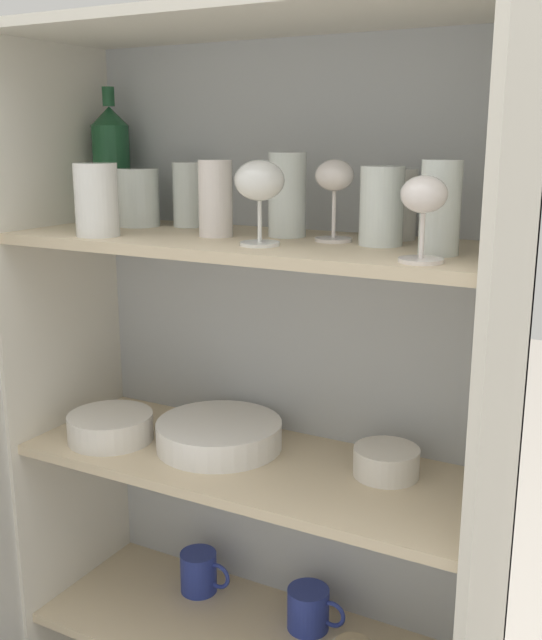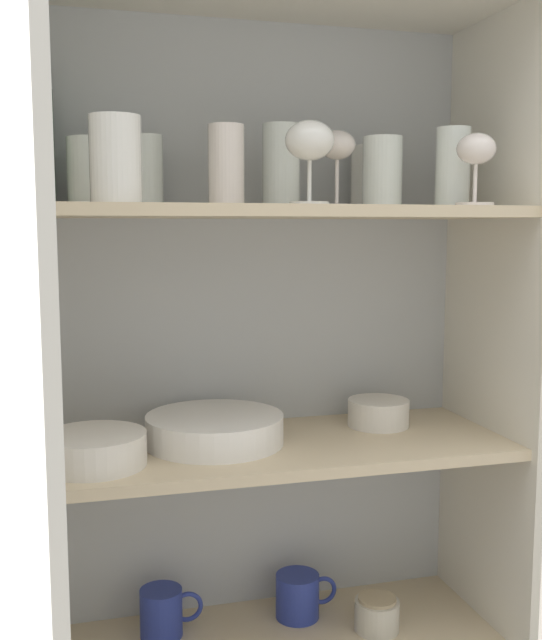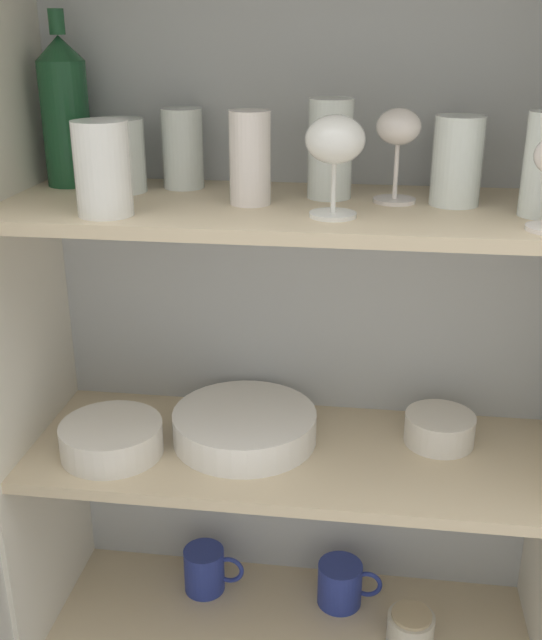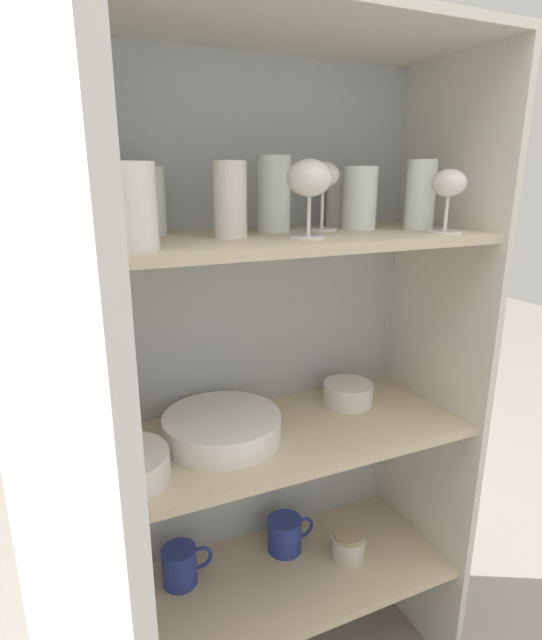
# 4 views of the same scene
# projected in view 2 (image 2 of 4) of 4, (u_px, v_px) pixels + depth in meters

# --- Properties ---
(cupboard_back_panel) EXTENTS (0.93, 0.02, 1.48)m
(cupboard_back_panel) POSITION_uv_depth(u_px,v_px,m) (242.00, 397.00, 1.53)
(cupboard_back_panel) COLOR #B2B7BC
(cupboard_back_panel) RESTS_ON ground_plane
(cupboard_side_right) EXTENTS (0.02, 0.37, 1.48)m
(cupboard_side_right) POSITION_uv_depth(u_px,v_px,m) (487.00, 403.00, 1.48)
(cupboard_side_right) COLOR silver
(cupboard_side_right) RESTS_ON ground_plane
(shelf_board_middle) EXTENTS (0.90, 0.33, 0.02)m
(shelf_board_middle) POSITION_uv_depth(u_px,v_px,m) (263.00, 449.00, 1.37)
(shelf_board_middle) COLOR beige
(shelf_board_upper) EXTENTS (0.90, 0.33, 0.02)m
(shelf_board_upper) POSITION_uv_depth(u_px,v_px,m) (263.00, 212.00, 1.31)
(shelf_board_upper) COLOR beige
(cupboard_door) EXTENTS (0.13, 0.46, 1.48)m
(cupboard_door) POSITION_uv_depth(u_px,v_px,m) (10.00, 528.00, 0.86)
(cupboard_door) COLOR silver
(cupboard_door) RESTS_ON ground_plane
(tumbler_glass_0) EXTENTS (0.07, 0.07, 0.13)m
(tumbler_glass_0) POSITION_uv_depth(u_px,v_px,m) (382.00, 172.00, 1.39)
(tumbler_glass_0) COLOR white
(tumbler_glass_0) RESTS_ON shelf_board_upper
(tumbler_glass_1) EXTENTS (0.06, 0.06, 0.14)m
(tumbler_glass_1) POSITION_uv_depth(u_px,v_px,m) (453.00, 168.00, 1.37)
(tumbler_glass_1) COLOR white
(tumbler_glass_1) RESTS_ON shelf_board_upper
(tumbler_glass_2) EXTENTS (0.06, 0.06, 0.14)m
(tumbler_glass_2) POSITION_uv_depth(u_px,v_px,m) (226.00, 165.00, 1.28)
(tumbler_glass_2) COLOR silver
(tumbler_glass_2) RESTS_ON shelf_board_upper
(tumbler_glass_3) EXTENTS (0.07, 0.07, 0.15)m
(tumbler_glass_3) POSITION_uv_depth(u_px,v_px,m) (281.00, 166.00, 1.37)
(tumbler_glass_3) COLOR white
(tumbler_glass_3) RESTS_ON shelf_board_upper
(tumbler_glass_4) EXTENTS (0.07, 0.07, 0.13)m
(tumbler_glass_4) POSITION_uv_depth(u_px,v_px,m) (144.00, 171.00, 1.35)
(tumbler_glass_4) COLOR white
(tumbler_glass_4) RESTS_ON shelf_board_upper
(tumbler_glass_5) EXTENTS (0.08, 0.08, 0.12)m
(tumbler_glass_5) POSITION_uv_depth(u_px,v_px,m) (92.00, 172.00, 1.28)
(tumbler_glass_5) COLOR white
(tumbler_glass_5) RESTS_ON shelf_board_upper
(tumbler_glass_6) EXTENTS (0.06, 0.06, 0.12)m
(tumbler_glass_6) POSITION_uv_depth(u_px,v_px,m) (366.00, 177.00, 1.47)
(tumbler_glass_6) COLOR white
(tumbler_glass_6) RESTS_ON shelf_board_upper
(tumbler_glass_7) EXTENTS (0.08, 0.08, 0.13)m
(tumbler_glass_7) POSITION_uv_depth(u_px,v_px,m) (116.00, 160.00, 1.14)
(tumbler_glass_7) COLOR white
(tumbler_glass_7) RESTS_ON shelf_board_upper
(wine_glass_0) EXTENTS (0.07, 0.07, 0.12)m
(wine_glass_0) POSITION_uv_depth(u_px,v_px,m) (476.00, 155.00, 1.29)
(wine_glass_0) COLOR silver
(wine_glass_0) RESTS_ON shelf_board_upper
(wine_glass_1) EXTENTS (0.08, 0.08, 0.14)m
(wine_glass_1) POSITION_uv_depth(u_px,v_px,m) (310.00, 144.00, 1.25)
(wine_glass_1) COLOR white
(wine_glass_1) RESTS_ON shelf_board_upper
(wine_glass_2) EXTENTS (0.07, 0.07, 0.14)m
(wine_glass_2) POSITION_uv_depth(u_px,v_px,m) (337.00, 151.00, 1.37)
(wine_glass_2) COLOR silver
(wine_glass_2) RESTS_ON shelf_board_upper
(wine_bottle) EXTENTS (0.08, 0.08, 0.28)m
(wine_bottle) POSITION_uv_depth(u_px,v_px,m) (30.00, 135.00, 1.29)
(wine_bottle) COLOR #194728
(wine_bottle) RESTS_ON shelf_board_upper
(plate_stack_white) EXTENTS (0.25, 0.25, 0.05)m
(plate_stack_white) POSITION_uv_depth(u_px,v_px,m) (215.00, 429.00, 1.36)
(plate_stack_white) COLOR white
(plate_stack_white) RESTS_ON shelf_board_middle
(mixing_bowl_large) EXTENTS (0.17, 0.17, 0.06)m
(mixing_bowl_large) POSITION_uv_depth(u_px,v_px,m) (94.00, 448.00, 1.23)
(mixing_bowl_large) COLOR silver
(mixing_bowl_large) RESTS_ON shelf_board_middle
(serving_bowl_small) EXTENTS (0.12, 0.12, 0.05)m
(serving_bowl_small) POSITION_uv_depth(u_px,v_px,m) (378.00, 411.00, 1.49)
(serving_bowl_small) COLOR silver
(serving_bowl_small) RESTS_ON shelf_board_middle
(coffee_mug_primary) EXTENTS (0.12, 0.08, 0.09)m
(coffee_mug_primary) POSITION_uv_depth(u_px,v_px,m) (163.00, 612.00, 1.44)
(coffee_mug_primary) COLOR #283893
(coffee_mug_primary) RESTS_ON shelf_board_lower
(coffee_mug_extra_1) EXTENTS (0.13, 0.09, 0.09)m
(coffee_mug_extra_1) POSITION_uv_depth(u_px,v_px,m) (299.00, 596.00, 1.50)
(coffee_mug_extra_1) COLOR #283893
(coffee_mug_extra_1) RESTS_ON shelf_board_lower
(storage_jar) EXTENTS (0.09, 0.09, 0.07)m
(storage_jar) POSITION_uv_depth(u_px,v_px,m) (377.00, 614.00, 1.46)
(storage_jar) COLOR beige
(storage_jar) RESTS_ON shelf_board_lower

